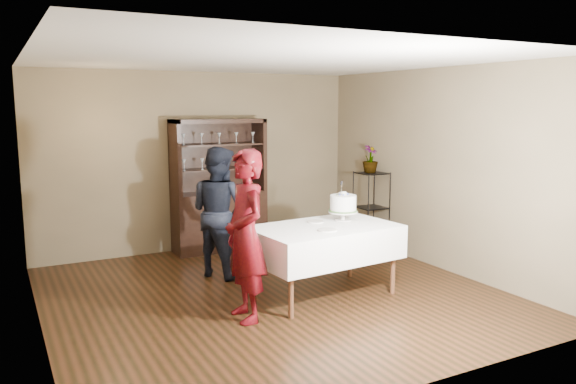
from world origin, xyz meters
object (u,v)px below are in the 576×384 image
Objects in this scene: woman at (245,236)px; cake at (343,205)px; cake_table at (324,242)px; plant_etagere at (371,207)px; man at (219,212)px; china_hutch at (219,207)px; potted_plant at (370,159)px.

woman reaches higher than cake.
cake_table is at bearing -155.72° from cake.
cake_table is (-1.77, -1.50, -0.02)m from plant_etagere.
woman is at bearing 141.53° from man.
china_hutch is 2.42m from potted_plant.
woman is 1.61m from man.
china_hutch reaches higher than cake.
china_hutch is at bearing 153.17° from plant_etagere.
woman is (-0.79, -2.81, 0.22)m from china_hutch.
potted_plant is at bearing 44.38° from cake.
china_hutch is 1.15× the size of cake_table.
cake reaches higher than plant_etagere.
plant_etagere is 2.48× the size of cake.
cake_table is 0.98× the size of woman.
woman is (-1.10, -0.25, 0.25)m from cake_table.
china_hutch reaches higher than potted_plant.
cake_table is 0.56m from cake.
man is at bearing 120.60° from cake_table.
cake is (1.46, 0.42, 0.13)m from woman.
cake is at bearing -136.44° from plant_etagere.
cake_table is (0.31, -2.55, -0.03)m from china_hutch.
china_hutch is 2.51m from cake.
plant_etagere is 0.75m from potted_plant.
plant_etagere is at bearing 123.59° from woman.
woman is at bearing -148.13° from potted_plant.
cake_table is at bearing -139.71° from plant_etagere.
cake is 1.16× the size of potted_plant.
potted_plant is (1.38, 1.35, 0.38)m from cake.
china_hutch reaches higher than plant_etagere.
woman is 1.05× the size of man.
man is (-0.78, 1.32, 0.21)m from cake_table.
cake is at bearing 24.28° from cake_table.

